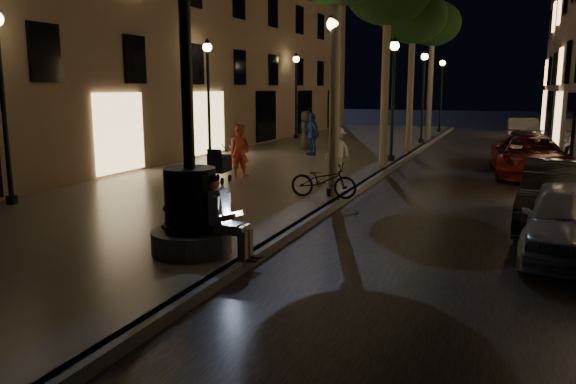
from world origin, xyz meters
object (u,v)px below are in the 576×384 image
at_px(seated_man_laptop, 222,214).
at_px(stroller, 219,164).
at_px(lamp_curb_b, 393,83).
at_px(tree_third, 413,18).
at_px(car_front, 570,220).
at_px(lamp_curb_d, 442,85).
at_px(car_fifth, 523,132).
at_px(car_rear, 523,147).
at_px(bicycle, 324,180).
at_px(lamp_left_a, 1,80).
at_px(pedestrian_dark, 306,130).
at_px(tree_far, 433,25).
at_px(car_third, 530,157).
at_px(pedestrian_blue, 312,134).
at_px(lamp_curb_a, 333,81).
at_px(lamp_left_b, 208,83).
at_px(pedestrian_pink, 239,150).
at_px(fountain_lamppost, 190,196).
at_px(car_second, 561,196).
at_px(pedestrian_white, 338,150).
at_px(lamp_left_c, 296,85).
at_px(lamp_curb_c, 423,84).

height_order(seated_man_laptop, stroller, seated_man_laptop).
relative_size(seated_man_laptop, lamp_curb_b, 0.29).
distance_m(tree_third, car_front, 16.96).
relative_size(lamp_curb_d, car_fifth, 1.10).
bearing_deg(car_rear, bicycle, -109.74).
distance_m(lamp_left_a, pedestrian_dark, 14.85).
bearing_deg(tree_third, car_fifth, 53.08).
bearing_deg(tree_far, car_fifth, 7.58).
bearing_deg(lamp_curb_b, car_rear, 34.59).
distance_m(car_front, car_third, 9.87).
height_order(lamp_left_a, car_rear, lamp_left_a).
bearing_deg(car_third, pedestrian_blue, 163.70).
bearing_deg(pedestrian_dark, lamp_curb_d, -26.07).
xyz_separation_m(lamp_curb_a, lamp_curb_b, (0.00, 8.00, 0.00)).
distance_m(seated_man_laptop, stroller, 7.59).
bearing_deg(car_front, pedestrian_dark, 130.80).
xyz_separation_m(lamp_curb_b, lamp_left_b, (-7.10, -2.00, 0.00)).
height_order(lamp_left_a, car_fifth, lamp_left_a).
distance_m(car_fifth, pedestrian_pink, 18.70).
xyz_separation_m(lamp_curb_b, car_third, (5.07, -1.23, -2.53)).
bearing_deg(lamp_left_a, car_fifth, 61.89).
bearing_deg(fountain_lamppost, pedestrian_blue, 101.02).
height_order(lamp_left_a, lamp_left_b, same).
distance_m(fountain_lamppost, pedestrian_dark, 16.90).
relative_size(lamp_curb_b, car_front, 1.21).
relative_size(lamp_curb_a, car_fifth, 1.10).
distance_m(fountain_lamppost, car_fifth, 25.31).
bearing_deg(pedestrian_blue, stroller, -49.09).
height_order(car_second, pedestrian_white, pedestrian_white).
distance_m(lamp_left_a, car_fifth, 25.81).
xyz_separation_m(lamp_left_c, car_fifth, (12.10, 2.65, -2.51)).
bearing_deg(car_third, lamp_left_c, 138.15).
relative_size(tree_far, pedestrian_blue, 4.15).
xyz_separation_m(lamp_curb_b, car_rear, (4.91, 3.39, -2.62)).
height_order(lamp_curb_b, stroller, lamp_curb_b).
xyz_separation_m(seated_man_laptop, tree_third, (0.09, 18.00, 5.20)).
relative_size(seated_man_laptop, pedestrian_dark, 0.78).
bearing_deg(car_second, bicycle, -180.00).
xyz_separation_m(seated_man_laptop, lamp_left_c, (-7.01, 22.00, 2.30)).
bearing_deg(lamp_curb_b, fountain_lamppost, -92.86).
xyz_separation_m(lamp_curb_a, bicycle, (-0.10, -0.38, -2.57)).
bearing_deg(pedestrian_blue, lamp_curb_b, 33.73).
bearing_deg(lamp_left_a, pedestrian_dark, 79.83).
height_order(tree_third, lamp_left_b, tree_third).
bearing_deg(lamp_left_b, car_third, 3.64).
distance_m(lamp_left_c, car_second, 21.26).
height_order(lamp_curb_c, car_front, lamp_curb_c).
relative_size(lamp_curb_c, pedestrian_blue, 2.66).
bearing_deg(lamp_curb_b, lamp_left_c, 131.59).
xyz_separation_m(seated_man_laptop, tree_far, (0.17, 24.00, 5.49)).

